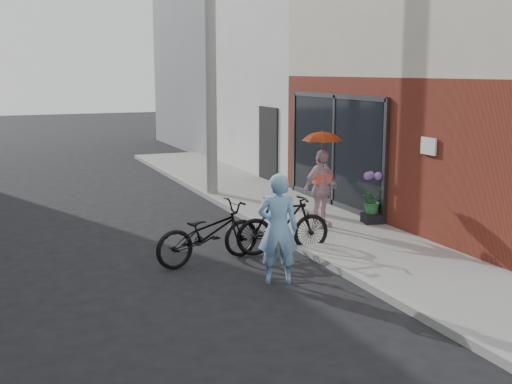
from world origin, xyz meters
TOP-DOWN VIEW (x-y plane):
  - ground at (0.00, 0.00)m, footprint 80.00×80.00m
  - sidewalk at (2.10, 2.00)m, footprint 2.20×24.00m
  - curb at (0.94, 2.00)m, footprint 0.12×24.00m
  - plaster_building at (7.20, 9.00)m, footprint 8.00×6.00m
  - east_building_far at (7.20, 16.00)m, footprint 8.00×8.00m
  - utility_pole at (1.10, 6.00)m, footprint 0.28×0.28m
  - officer at (-0.15, -0.64)m, footprint 0.72×0.61m
  - bike_left at (-0.77, 0.74)m, footprint 2.01×1.05m
  - bike_right at (0.60, 0.77)m, footprint 1.73×0.61m
  - kimono_woman at (1.88, 1.77)m, footprint 0.96×0.63m
  - parasol at (1.88, 1.77)m, footprint 0.72×0.72m
  - planter at (3.00, 1.67)m, footprint 0.42×0.42m
  - potted_plant at (3.00, 1.67)m, footprint 0.49×0.43m

SIDE VIEW (x-z plane):
  - ground at x=0.00m, z-range 0.00..0.00m
  - sidewalk at x=2.10m, z-range 0.00..0.12m
  - curb at x=0.94m, z-range 0.00..0.12m
  - planter at x=3.00m, z-range 0.12..0.31m
  - bike_left at x=-0.77m, z-range 0.00..1.01m
  - bike_right at x=0.60m, z-range 0.00..1.02m
  - potted_plant at x=3.00m, z-range 0.31..0.85m
  - officer at x=-0.15m, z-range 0.00..1.66m
  - kimono_woman at x=1.88m, z-range 0.12..1.64m
  - parasol at x=1.88m, z-range 1.64..2.27m
  - plaster_building at x=7.20m, z-range 0.00..7.00m
  - east_building_far at x=7.20m, z-range 0.00..7.00m
  - utility_pole at x=1.10m, z-range 0.00..7.00m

